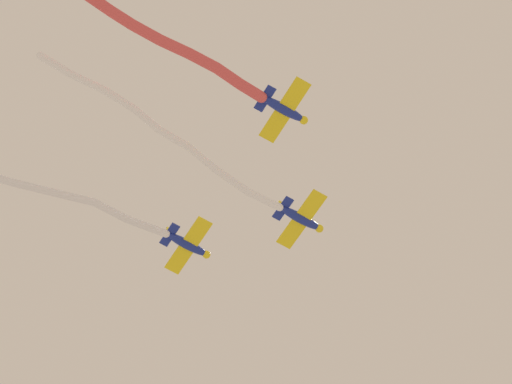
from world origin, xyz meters
TOP-DOWN VIEW (x-y plane):
  - airplane_lead at (5.02, 1.81)m, footprint 6.04×4.59m
  - smoke_trail_lead at (8.48, -11.37)m, footprint 6.83×22.84m
  - airplane_left_wing at (-0.42, -6.50)m, footprint 6.04×4.59m
  - smoke_trail_left_wing at (1.28, -19.81)m, footprint 2.66×23.18m
  - airplane_right_wing at (13.85, -2.73)m, footprint 6.04×4.58m
  - smoke_trail_right_wing at (16.32, -14.67)m, footprint 6.04×20.44m

SIDE VIEW (x-z plane):
  - smoke_trail_left_wing at x=1.28m, z-range 78.13..80.88m
  - airplane_lead at x=5.02m, z-range 79.81..81.30m
  - airplane_left_wing at x=-0.42m, z-range 79.81..81.30m
  - airplane_right_wing at x=13.85m, z-range 80.11..81.60m
  - smoke_trail_lead at x=8.48m, z-range 80.26..83.15m
  - smoke_trail_right_wing at x=16.32m, z-range 80.19..84.26m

